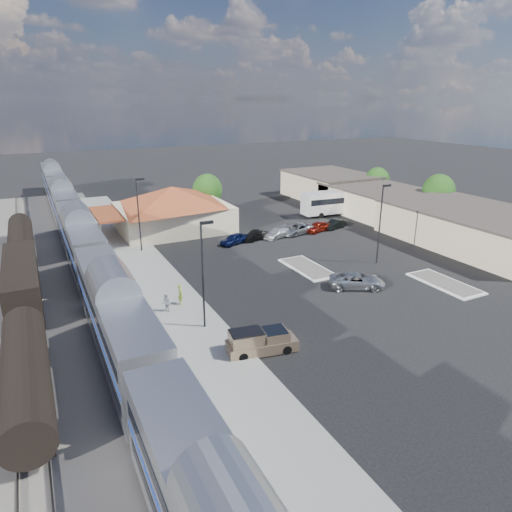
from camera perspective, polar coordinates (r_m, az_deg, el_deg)
name	(u,v)px	position (r m, az deg, el deg)	size (l,w,h in m)	color
ground	(285,281)	(47.07, 3.65, -3.11)	(280.00, 280.00, 0.00)	black
railbed	(59,289)	(48.91, -23.39, -3.77)	(16.00, 100.00, 0.12)	#4C4944
platform	(155,280)	(48.09, -12.54, -2.94)	(5.50, 92.00, 0.18)	gray
passenger_train	(81,242)	(53.61, -21.06, 1.66)	(3.00, 104.00, 5.55)	silver
freight_cars	(22,284)	(46.27, -27.18, -3.12)	(2.80, 46.00, 4.00)	black
station_depot	(172,208)	(65.68, -10.41, 5.90)	(18.35, 12.24, 6.20)	beige
buildings_east	(397,205)	(73.75, 17.19, 6.10)	(14.40, 51.40, 4.80)	#C6B28C
traffic_island_south	(307,268)	(50.58, 6.45, -1.46)	(3.30, 7.50, 0.21)	silver
traffic_island_north	(445,283)	(49.89, 22.53, -3.16)	(3.30, 7.50, 0.21)	silver
lamp_plat_s	(204,267)	(35.73, -6.57, -1.36)	(1.08, 0.25, 9.00)	black
lamp_plat_n	(139,209)	(56.13, -14.42, 5.70)	(1.08, 0.25, 9.00)	black
lamp_lot	(381,217)	(52.30, 15.37, 4.67)	(1.08, 0.25, 9.00)	black
tree_east_b	(438,192)	(76.08, 21.84, 7.47)	(4.94, 4.94, 6.96)	#382314
tree_east_c	(377,181)	(85.94, 14.89, 9.07)	(4.41, 4.41, 6.21)	#382314
tree_depot	(207,190)	(73.39, -6.10, 8.18)	(4.71, 4.71, 6.63)	#382314
pickup_truck	(262,342)	(34.06, 0.74, -10.64)	(5.42, 2.69, 1.79)	tan
suv	(357,281)	(46.11, 12.54, -3.02)	(2.49, 5.41, 1.50)	#A7ABAF
coach_bus	(337,201)	(74.71, 10.15, 6.77)	(12.14, 3.51, 3.84)	white
person_a	(180,294)	(41.58, -9.43, -4.72)	(0.70, 0.46, 1.92)	#ABD141
person_b	(166,303)	(40.41, -11.13, -5.74)	(0.82, 0.64, 1.69)	silver
parked_car_a	(234,239)	(58.71, -2.75, 2.15)	(1.61, 4.00, 1.36)	#0C153E
parked_car_b	(255,235)	(60.28, -0.08, 2.59)	(1.36, 3.89, 1.28)	black
parked_car_c	(278,233)	(61.46, 2.72, 2.91)	(1.86, 4.58, 1.33)	silver
parked_car_d	(297,229)	(63.26, 5.13, 3.38)	(2.40, 5.20, 1.45)	gray
parked_car_e	(317,227)	(64.70, 7.69, 3.63)	(1.68, 4.18, 1.43)	maroon
parked_car_f	(335,224)	(66.76, 9.83, 3.94)	(1.37, 3.92, 1.29)	black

